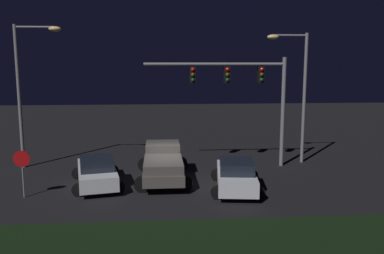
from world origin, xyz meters
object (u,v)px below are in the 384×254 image
car_sedan (97,172)px  street_lamp_right (297,82)px  street_lamp_left (27,79)px  traffic_signal_gantry (243,85)px  pickup_truck (163,161)px  car_sedan_far (236,175)px  stop_sign (22,165)px

car_sedan → street_lamp_right: (11.53, 4.09, 4.27)m
street_lamp_right → street_lamp_left: bearing=180.0°
car_sedan → traffic_signal_gantry: 9.66m
pickup_truck → street_lamp_left: size_ratio=0.65×
car_sedan_far → street_lamp_left: size_ratio=0.55×
car_sedan_far → street_lamp_right: (4.62, 5.24, 4.27)m
car_sedan → stop_sign: (-3.11, -1.57, 0.82)m
street_lamp_left → stop_sign: bearing=-76.8°
pickup_truck → street_lamp_right: street_lamp_right is taller
street_lamp_right → traffic_signal_gantry: bearing=-167.7°
pickup_truck → street_lamp_left: bearing=67.3°
traffic_signal_gantry → street_lamp_right: street_lamp_right is taller
pickup_truck → street_lamp_left: 9.42m
street_lamp_left → street_lamp_right: bearing=-0.0°
pickup_truck → stop_sign: bearing=110.7°
pickup_truck → street_lamp_right: 9.65m
car_sedan_far → street_lamp_left: 13.29m
pickup_truck → car_sedan_far: 4.13m
pickup_truck → street_lamp_right: size_ratio=0.68×
car_sedan_far → traffic_signal_gantry: size_ratio=0.55×
pickup_truck → stop_sign: stop_sign is taller
street_lamp_left → street_lamp_right: (15.97, -0.01, -0.23)m
pickup_truck → traffic_signal_gantry: bearing=-63.3°
street_lamp_left → stop_sign: size_ratio=3.74×
pickup_truck → stop_sign: 6.94m
street_lamp_right → stop_sign: 16.07m
pickup_truck → car_sedan: bearing=104.9°
car_sedan → stop_sign: bearing=104.8°
car_sedan → car_sedan_far: 7.00m
car_sedan_far → street_lamp_right: street_lamp_right is taller
car_sedan_far → stop_sign: size_ratio=2.06×
car_sedan → pickup_truck: bearing=-86.6°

